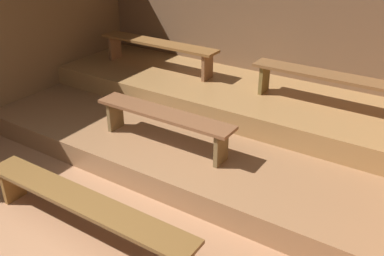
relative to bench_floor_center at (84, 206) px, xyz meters
The scene contains 9 objects.
ground 1.51m from the bench_floor_center, 89.73° to the left, with size 6.17×5.05×0.08m, color #9B6B49.
wall_back 3.71m from the bench_floor_center, 89.89° to the left, with size 6.17×0.06×2.39m, color brown.
wall_left 3.19m from the bench_floor_center, 151.75° to the left, with size 0.06×5.05×2.39m, color brown.
platform_lower 2.19m from the bench_floor_center, 89.82° to the left, with size 5.37×2.80×0.28m, color #8F6542.
platform_middle 2.83m from the bench_floor_center, 89.86° to the left, with size 5.37×1.50×0.28m, color olive.
bench_floor_center is the anchor object (origin of this frame).
bench_lower_center 1.44m from the bench_floor_center, 95.16° to the left, with size 1.75×0.31×0.42m.
bench_middle_left 3.21m from the bench_floor_center, 114.46° to the left, with size 1.99×0.31×0.42m.
bench_middle_right 3.22m from the bench_floor_center, 65.31° to the left, with size 1.99×0.31×0.42m.
Camera 1 is at (2.49, -1.39, 2.74)m, focal length 39.50 mm.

